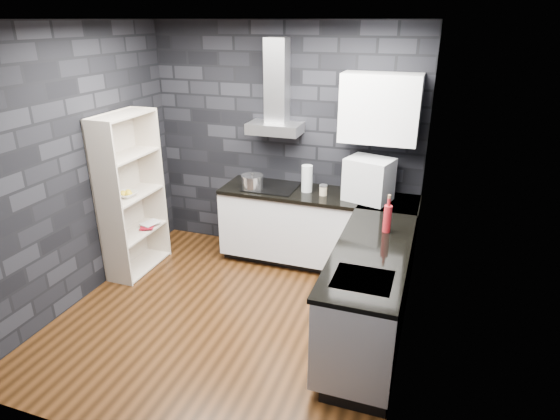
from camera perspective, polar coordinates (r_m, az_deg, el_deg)
The scene contains 28 objects.
ground at distance 4.72m, azimuth -5.96°, elevation -12.77°, with size 3.20×3.20×0.00m, color #3E220F.
ceiling at distance 3.87m, azimuth -7.66°, elevation 22.09°, with size 3.20×3.20×0.00m, color white.
wall_back at distance 5.54m, azimuth 0.56°, elevation 8.18°, with size 3.20×0.05×2.70m, color black.
wall_front at distance 2.86m, azimuth -20.90°, elevation -7.58°, with size 3.20×0.05×2.70m, color black.
wall_left at distance 5.00m, azimuth -23.83°, elevation 4.68°, with size 0.05×3.20×2.70m, color black.
wall_right at distance 3.73m, azimuth 16.48°, elevation 0.06°, with size 0.05×3.20×2.70m, color black.
toekick_back at distance 5.63m, azimuth 4.44°, elevation -5.90°, with size 2.18×0.50×0.10m, color black.
toekick_right at distance 4.46m, azimuth 10.95°, elevation -14.63°, with size 0.50×1.78×0.10m, color black.
counter_back_cab at distance 5.40m, azimuth 4.46°, elevation -2.07°, with size 2.20×0.60×0.76m, color silver.
counter_right_cab at distance 4.23m, azimuth 10.84°, elevation -9.87°, with size 0.60×1.80×0.76m, color silver.
counter_back_top at distance 5.24m, azimuth 4.56°, elevation 1.88°, with size 2.20×0.62×0.04m, color black.
counter_right_top at distance 4.03m, azimuth 11.11°, elevation -5.03°, with size 0.62×1.80×0.04m, color black.
counter_corner_top at distance 5.12m, azimuth 13.27°, elevation 0.85°, with size 0.62×0.62×0.04m, color black.
hood_body at distance 5.33m, azimuth -0.62°, elevation 9.93°, with size 0.60×0.34×0.12m, color silver.
hood_chimney at distance 5.31m, azimuth -0.38°, elevation 15.46°, with size 0.24×0.20×0.90m, color silver.
upper_cabinet at distance 5.01m, azimuth 12.11°, elevation 12.02°, with size 0.80×0.35×0.70m, color white.
cooktop at distance 5.39m, azimuth -1.06°, elevation 2.84°, with size 0.58×0.50×0.01m, color black.
sink_rim at distance 3.59m, azimuth 10.05°, elevation -8.35°, with size 0.44×0.40×0.01m, color silver.
pot at distance 5.31m, azimuth -3.38°, elevation 3.39°, with size 0.24×0.24×0.14m, color silver.
glass_vase at distance 5.23m, azimuth 3.30°, elevation 3.85°, with size 0.12×0.12×0.30m, color silver.
storage_jar at distance 5.16m, azimuth 5.29°, elevation 2.36°, with size 0.08×0.08×0.10m, color tan.
utensil_crock at distance 5.19m, azimuth 8.68°, elevation 2.56°, with size 0.11×0.11×0.14m, color silver.
appliance_garage at distance 5.04m, azimuth 10.78°, elevation 3.64°, with size 0.46×0.36×0.46m, color silver.
red_bottle at distance 4.33m, azimuth 12.95°, elevation -1.05°, with size 0.07×0.07×0.25m, color maroon.
bookshelf at distance 5.41m, azimuth -17.66°, elevation 1.74°, with size 0.34×0.80×1.80m, color beige.
fruit_bowl at distance 5.33m, azimuth -18.20°, elevation 1.82°, with size 0.22×0.22×0.06m, color silver.
book_red at distance 5.60m, azimuth -16.70°, elevation -1.06°, with size 0.15×0.02×0.21m, color maroon.
book_second at distance 5.67m, azimuth -16.11°, elevation -0.44°, with size 0.16×0.02×0.22m, color #B2B2B2.
Camera 1 is at (1.71, -3.47, 2.70)m, focal length 30.00 mm.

